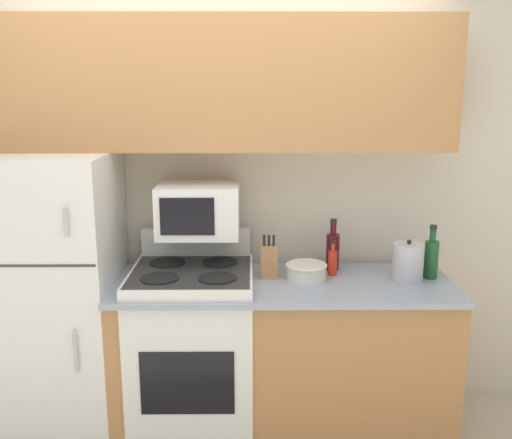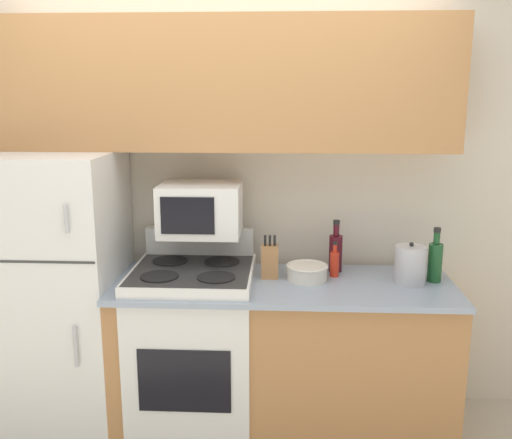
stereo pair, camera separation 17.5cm
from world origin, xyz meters
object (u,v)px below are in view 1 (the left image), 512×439
bowl (306,271)px  knife_block (269,261)px  stove (193,349)px  bottle_wine_green (431,257)px  bottle_hot_sauce (333,261)px  kettle (408,262)px  bottle_wine_red (333,250)px  refrigerator (50,297)px  microwave (199,210)px

bowl → knife_block: bearing=170.7°
knife_block → bowl: knife_block is taller
stove → bottle_wine_green: bearing=2.2°
bottle_hot_sauce → kettle: size_ratio=0.87×
bottle_wine_red → bottle_hot_sauce: bearing=-97.6°
refrigerator → knife_block: (1.21, 0.04, 0.19)m
knife_block → bottle_hot_sauce: bearing=5.8°
stove → knife_block: 0.65m
knife_block → bottle_hot_sauce: (0.36, 0.04, -0.02)m
bottle_wine_green → bottle_wine_red: bearing=163.5°
stove → knife_block: knife_block is taller
microwave → knife_block: (0.39, -0.06, -0.28)m
bottle_wine_red → microwave: bearing=-174.6°
refrigerator → kettle: (1.96, -0.02, 0.20)m
knife_block → bottle_hot_sauce: knife_block is taller
bowl → bottle_hot_sauce: bottle_hot_sauce is taller
microwave → bowl: microwave is taller
bowl → bottle_wine_green: size_ratio=0.77×
bottle_wine_red → bottle_wine_green: bearing=-16.5°
microwave → bottle_wine_green: bearing=-3.7°
refrigerator → stove: bearing=-2.2°
knife_block → bowl: bearing=-9.3°
microwave → bottle_wine_green: size_ratio=1.49×
refrigerator → microwave: (0.82, 0.10, 0.47)m
microwave → bottle_wine_red: 0.81m
stove → bowl: (0.63, 0.04, 0.44)m
microwave → bowl: 0.68m
stove → bottle_hot_sauce: 0.92m
microwave → bowl: (0.59, -0.10, -0.32)m
refrigerator → bottle_hot_sauce: refrigerator is taller
stove → kettle: kettle is taller
bowl → kettle: (0.55, -0.03, 0.06)m
bowl → bottle_hot_sauce: bearing=24.5°
refrigerator → bottle_wine_green: bearing=0.6°
microwave → knife_block: bearing=-9.2°
knife_block → bottle_wine_red: bottle_wine_red is taller
refrigerator → bottle_wine_red: 1.61m
bottle_wine_green → bottle_wine_red: (-0.52, 0.15, 0.00)m
bowl → refrigerator: bearing=-179.7°
knife_block → bottle_wine_green: 0.90m
refrigerator → kettle: 1.98m
stove → knife_block: (0.42, 0.07, 0.49)m
refrigerator → microwave: bearing=7.2°
stove → knife_block: size_ratio=4.56×
stove → bottle_wine_red: bearing=14.5°
bottle_wine_red → kettle: size_ratio=1.30×
bottle_hot_sauce → knife_block: bearing=-174.2°
bottle_hot_sauce → kettle: (0.39, -0.10, 0.02)m
knife_block → bottle_wine_green: bottle_wine_green is taller
stove → bottle_hot_sauce: size_ratio=5.55×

